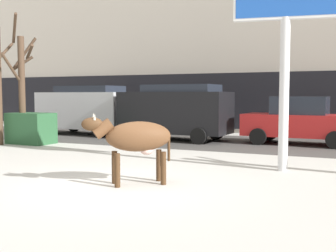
# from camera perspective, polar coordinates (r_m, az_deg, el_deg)

# --- Properties ---
(ground_plane) EXTENTS (120.00, 120.00, 0.00)m
(ground_plane) POSITION_cam_1_polar(r_m,az_deg,el_deg) (8.89, -7.67, -8.10)
(ground_plane) COLOR silver
(road_strip) EXTENTS (60.00, 5.60, 0.01)m
(road_strip) POSITION_cam_1_polar(r_m,az_deg,el_deg) (16.83, 8.18, -2.24)
(road_strip) COLOR #514F4C
(road_strip) RESTS_ON ground
(building_facade) EXTENTS (44.00, 6.10, 13.00)m
(building_facade) POSITION_cam_1_polar(r_m,az_deg,el_deg) (24.35, 13.33, 15.01)
(building_facade) COLOR beige
(building_facade) RESTS_ON ground
(cow_brown) EXTENTS (1.72, 1.53, 1.54)m
(cow_brown) POSITION_cam_1_polar(r_m,az_deg,el_deg) (8.83, -4.48, -1.63)
(cow_brown) COLOR brown
(cow_brown) RESTS_ON ground
(car_silver_van) EXTENTS (4.69, 2.30, 2.32)m
(car_silver_van) POSITION_cam_1_polar(r_m,az_deg,el_deg) (20.37, -11.22, 2.34)
(car_silver_van) COLOR #B7BABF
(car_silver_van) RESTS_ON ground
(car_black_van) EXTENTS (4.69, 2.30, 2.32)m
(car_black_van) POSITION_cam_1_polar(r_m,az_deg,el_deg) (17.46, 1.00, 2.11)
(car_black_van) COLOR black
(car_black_van) RESTS_ON ground
(car_red_sedan) EXTENTS (4.28, 2.14, 1.84)m
(car_red_sedan) POSITION_cam_1_polar(r_m,az_deg,el_deg) (16.73, 17.55, 0.67)
(car_red_sedan) COLOR red
(car_red_sedan) RESTS_ON ground
(bare_tree_left_lot) EXTENTS (1.43, 1.60, 4.21)m
(bare_tree_left_lot) POSITION_cam_1_polar(r_m,az_deg,el_deg) (17.47, -19.41, 5.52)
(bare_tree_left_lot) COLOR #4C3828
(bare_tree_left_lot) RESTS_ON ground
(bare_tree_right_lot) EXTENTS (1.07, 1.40, 4.92)m
(bare_tree_right_lot) POSITION_cam_1_polar(r_m,az_deg,el_deg) (17.04, -21.97, 5.66)
(bare_tree_right_lot) COLOR #4C3828
(bare_tree_right_lot) RESTS_ON ground
(dumpster) EXTENTS (1.74, 1.16, 1.20)m
(dumpster) POSITION_cam_1_polar(r_m,az_deg,el_deg) (17.09, -18.22, -0.30)
(dumpster) COLOR #285633
(dumpster) RESTS_ON ground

